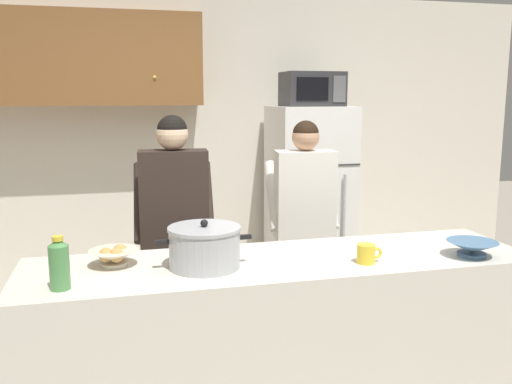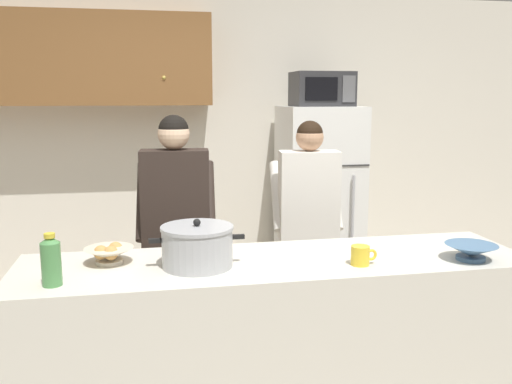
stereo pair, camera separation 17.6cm
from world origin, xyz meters
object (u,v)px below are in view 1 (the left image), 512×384
(bread_bowl, at_px, (114,256))
(microwave, at_px, (312,89))
(person_near_pot, at_px, (174,216))
(cooking_pot, at_px, (205,247))
(person_by_sink, at_px, (304,209))
(refrigerator, at_px, (309,202))
(empty_bowl, at_px, (472,248))
(coffee_mug, at_px, (367,254))
(bottle_near_edge, at_px, (59,264))

(bread_bowl, bearing_deg, microwave, 46.99)
(person_near_pot, xyz_separation_m, cooking_pot, (0.06, -0.78, 0.01))
(person_by_sink, bearing_deg, microwave, 67.87)
(refrigerator, distance_m, microwave, 0.96)
(cooking_pot, height_order, empty_bowl, cooking_pot)
(person_by_sink, relative_size, cooking_pot, 3.42)
(coffee_mug, distance_m, bread_bowl, 1.23)
(person_near_pot, distance_m, bread_bowl, 0.74)
(refrigerator, xyz_separation_m, coffee_mug, (-0.42, -2.01, 0.15))
(refrigerator, height_order, bottle_near_edge, refrigerator)
(empty_bowl, bearing_deg, refrigerator, 94.29)
(refrigerator, relative_size, coffee_mug, 12.54)
(cooking_pot, height_order, bread_bowl, cooking_pot)
(microwave, height_order, empty_bowl, microwave)
(person_by_sink, bearing_deg, cooking_pot, -130.83)
(person_by_sink, bearing_deg, empty_bowl, -65.33)
(person_near_pot, bearing_deg, person_by_sink, 12.03)
(bread_bowl, height_order, empty_bowl, bread_bowl)
(empty_bowl, bearing_deg, cooking_pot, 173.42)
(microwave, xyz_separation_m, person_near_pot, (-1.27, -1.09, -0.78))
(coffee_mug, height_order, empty_bowl, coffee_mug)
(cooking_pot, relative_size, coffee_mug, 3.50)
(microwave, relative_size, bread_bowl, 2.00)
(refrigerator, bearing_deg, empty_bowl, -85.71)
(coffee_mug, bearing_deg, bread_bowl, 168.19)
(cooking_pot, bearing_deg, person_near_pot, 94.78)
(coffee_mug, distance_m, empty_bowl, 0.57)
(person_near_pot, height_order, bottle_near_edge, person_near_pot)
(cooking_pot, bearing_deg, refrigerator, 57.50)
(cooking_pot, xyz_separation_m, coffee_mug, (0.78, -0.13, -0.05))
(cooking_pot, bearing_deg, empty_bowl, -6.58)
(bottle_near_edge, bearing_deg, coffee_mug, 0.94)
(bread_bowl, bearing_deg, empty_bowl, -8.95)
(bottle_near_edge, bearing_deg, person_near_pot, 58.06)
(empty_bowl, xyz_separation_m, bottle_near_edge, (-2.00, 0.00, 0.07))
(microwave, bearing_deg, coffee_mug, -101.89)
(cooking_pot, relative_size, bottle_near_edge, 1.97)
(cooking_pot, bearing_deg, bread_bowl, 163.66)
(person_by_sink, xyz_separation_m, bread_bowl, (-1.26, -0.84, 0.00))
(refrigerator, bearing_deg, coffee_mug, -101.77)
(coffee_mug, bearing_deg, person_near_pot, 133.10)
(microwave, relative_size, empty_bowl, 1.86)
(bread_bowl, bearing_deg, person_near_pot, 61.36)
(person_near_pot, relative_size, cooking_pot, 3.53)
(refrigerator, relative_size, person_by_sink, 1.05)
(microwave, relative_size, cooking_pot, 1.05)
(cooking_pot, distance_m, bread_bowl, 0.44)
(person_by_sink, bearing_deg, person_near_pot, -167.97)
(person_near_pot, distance_m, empty_bowl, 1.70)
(person_by_sink, bearing_deg, refrigerator, 68.35)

